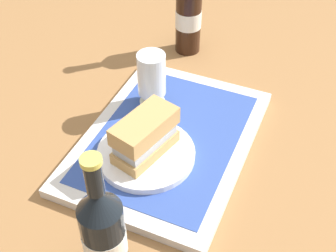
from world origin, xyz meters
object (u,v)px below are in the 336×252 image
beer_glass (152,78)px  second_bottle (104,235)px  beer_bottle (189,14)px  sandwich (146,134)px  plate (146,154)px

beer_glass → second_bottle: size_ratio=0.47×
beer_bottle → second_bottle: 0.65m
sandwich → plate: bearing=-180.0°
plate → beer_glass: (0.15, 0.06, 0.06)m
plate → beer_bottle: beer_bottle is taller
plate → sandwich: 0.05m
sandwich → beer_bottle: 0.41m
beer_bottle → second_bottle: bearing=-169.3°
sandwich → beer_bottle: beer_bottle is taller
beer_glass → beer_bottle: bearing=4.1°
sandwich → second_bottle: bearing=-154.0°
beer_glass → beer_bottle: (0.26, 0.02, 0.01)m
second_bottle → sandwich: bearing=10.9°
beer_bottle → second_bottle: same height
plate → beer_bottle: bearing=10.4°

